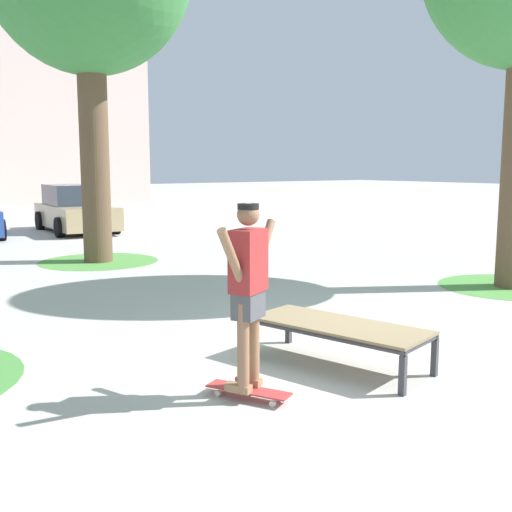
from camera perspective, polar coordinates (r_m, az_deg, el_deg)
name	(u,v)px	position (r m, az deg, el deg)	size (l,w,h in m)	color
ground_plane	(372,353)	(7.21, 10.69, -8.79)	(120.00, 120.00, 0.00)	#B7B5AD
skate_box	(339,328)	(6.60, 7.65, -6.59)	(1.21, 2.03, 0.46)	#38383D
skateboard	(249,391)	(5.75, -0.70, -12.33)	(0.54, 0.80, 0.09)	#B23333
skater	(248,283)	(5.48, -0.73, -2.55)	(0.92, 0.53, 1.69)	#8E6647
grass_patch_near_right	(511,287)	(11.72, 22.50, -2.63)	(2.48, 2.48, 0.01)	#519342
grass_patch_mid_back	(99,261)	(14.12, -14.33, -0.47)	(2.61, 2.61, 0.01)	#519342
car_tan	(76,210)	(20.62, -16.33, 4.09)	(2.15, 4.31, 1.50)	tan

